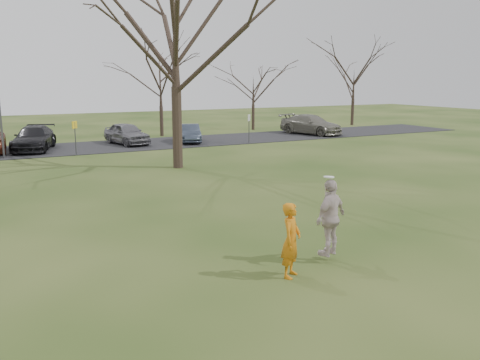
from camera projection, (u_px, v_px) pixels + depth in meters
name	position (u px, v px, depth m)	size (l,w,h in m)	color
ground	(313.00, 267.00, 12.58)	(120.00, 120.00, 0.00)	#1E380F
parking_strip	(99.00, 147.00, 34.36)	(62.00, 6.50, 0.04)	black
player_defender	(291.00, 240.00, 11.82)	(0.66, 0.43, 1.80)	#C66E10
car_3	(34.00, 138.00, 32.57)	(2.13, 5.25, 1.52)	black
car_4	(127.00, 133.00, 35.51)	(1.78, 4.42, 1.51)	slate
car_5	(190.00, 133.00, 36.67)	(1.36, 3.89, 1.28)	#313A49
car_7	(311.00, 124.00, 41.81)	(2.24, 5.51, 1.60)	slate
catching_play	(330.00, 217.00, 12.78)	(1.26, 0.86, 2.06)	beige
sign_yellow	(75.00, 131.00, 30.56)	(0.35, 0.35, 2.08)	#47474C
sign_white	(249.00, 123.00, 35.95)	(0.35, 0.35, 2.08)	#47474C
big_tree	(175.00, 30.00, 25.15)	(9.00, 9.00, 14.00)	#352821
small_tree_row	(139.00, 87.00, 39.96)	(55.00, 5.90, 8.50)	#352821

